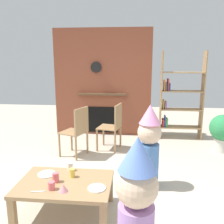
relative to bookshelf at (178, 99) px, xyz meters
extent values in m
plane|color=#BCB29E|center=(-1.40, -2.40, -0.88)|extent=(12.00, 12.00, 0.00)
cube|color=brown|center=(-1.68, 0.20, 0.32)|extent=(2.20, 0.18, 2.40)
cube|color=black|center=(-1.68, 0.10, -0.53)|extent=(0.70, 0.02, 0.60)
cube|color=brown|center=(-1.68, 0.06, 0.07)|extent=(1.10, 0.10, 0.04)
cylinder|color=black|center=(-1.81, 0.08, 0.67)|extent=(0.24, 0.04, 0.24)
cube|color=#9E7A51|center=(-0.37, 0.00, 0.07)|extent=(0.02, 0.28, 1.90)
cube|color=#9E7A51|center=(0.51, 0.00, 0.07)|extent=(0.02, 0.28, 1.90)
cube|color=#9E7A51|center=(0.07, 0.00, -0.63)|extent=(0.86, 0.28, 0.02)
cube|color=#9E7A51|center=(0.07, 0.00, -0.23)|extent=(0.86, 0.28, 0.02)
cube|color=#9E7A51|center=(0.07, 0.00, 0.17)|extent=(0.86, 0.28, 0.02)
cube|color=#9E7A51|center=(0.07, 0.00, 0.57)|extent=(0.86, 0.28, 0.02)
cube|color=#B23333|center=(-0.31, 0.00, -0.53)|extent=(0.04, 0.20, 0.17)
cube|color=#3359A5|center=(-0.27, 0.00, -0.50)|extent=(0.02, 0.20, 0.24)
cube|color=#3F8C4C|center=(-0.23, 0.00, -0.52)|extent=(0.04, 0.20, 0.19)
cube|color=gold|center=(-0.31, 0.00, -0.12)|extent=(0.02, 0.20, 0.20)
cube|color=#8C4C99|center=(-0.27, 0.00, -0.14)|extent=(0.04, 0.20, 0.17)
cube|color=#D87F3F|center=(-0.31, 0.00, 0.30)|extent=(0.03, 0.20, 0.23)
cube|color=#4C4C51|center=(-0.28, 0.00, 0.27)|extent=(0.02, 0.20, 0.17)
cube|color=#B23333|center=(-0.24, 0.00, 0.31)|extent=(0.03, 0.20, 0.26)
cube|color=#3359A5|center=(-0.20, 0.00, 0.26)|extent=(0.02, 0.20, 0.16)
cube|color=#9E7A51|center=(-1.69, -2.94, -0.51)|extent=(1.03, 0.71, 0.04)
cube|color=#9E7A51|center=(-2.16, -3.25, -0.70)|extent=(0.07, 0.07, 0.35)
cube|color=#9E7A51|center=(-1.22, -3.25, -0.70)|extent=(0.07, 0.07, 0.35)
cube|color=#9E7A51|center=(-2.16, -2.63, -0.70)|extent=(0.07, 0.07, 0.35)
cube|color=#9E7A51|center=(-1.22, -2.63, -0.70)|extent=(0.07, 0.07, 0.35)
cylinder|color=#E5666B|center=(-1.79, -2.95, -0.43)|extent=(0.07, 0.07, 0.11)
cylinder|color=silver|center=(-1.71, -2.65, -0.44)|extent=(0.07, 0.07, 0.10)
cylinder|color=#E5666B|center=(-1.78, -3.11, -0.44)|extent=(0.07, 0.07, 0.09)
cylinder|color=#F2CC4C|center=(-1.64, -2.82, -0.44)|extent=(0.06, 0.06, 0.10)
cylinder|color=white|center=(-1.31, -3.05, -0.48)|extent=(0.19, 0.19, 0.01)
cylinder|color=white|center=(-1.95, -2.79, -0.48)|extent=(0.21, 0.21, 0.01)
cone|color=pink|center=(-1.65, -3.14, -0.45)|extent=(0.10, 0.10, 0.08)
cube|color=silver|center=(-1.91, -3.17, -0.48)|extent=(0.15, 0.04, 0.01)
sphere|color=beige|center=(-0.90, -3.69, -0.08)|extent=(0.33, 0.33, 0.33)
cone|color=#668CE5|center=(-0.90, -3.69, 0.18)|extent=(0.30, 0.30, 0.26)
cylinder|color=#4C7FC6|center=(-0.73, -2.23, -0.57)|extent=(0.28, 0.28, 0.62)
sphere|color=beige|center=(-0.73, -2.23, -0.10)|extent=(0.32, 0.32, 0.32)
cone|color=pink|center=(-0.73, -2.23, 0.15)|extent=(0.29, 0.29, 0.25)
cube|color=#9E7A51|center=(-2.03, -1.23, -0.44)|extent=(0.52, 0.52, 0.02)
cube|color=#9E7A51|center=(-1.86, -1.30, -0.20)|extent=(0.18, 0.38, 0.45)
cylinder|color=#9E7A51|center=(-2.13, -0.99, -0.66)|extent=(0.04, 0.04, 0.43)
cylinder|color=#9E7A51|center=(-2.26, -1.33, -0.66)|extent=(0.04, 0.04, 0.43)
cylinder|color=#9E7A51|center=(-1.80, -1.13, -0.66)|extent=(0.04, 0.04, 0.43)
cylinder|color=#9E7A51|center=(-1.93, -1.46, -0.66)|extent=(0.04, 0.04, 0.43)
cube|color=#9E7A51|center=(-1.42, -0.85, -0.44)|extent=(0.48, 0.48, 0.02)
cube|color=#9E7A51|center=(-1.24, -0.89, -0.20)|extent=(0.12, 0.40, 0.45)
cylinder|color=#9E7A51|center=(-1.56, -0.64, -0.66)|extent=(0.04, 0.04, 0.43)
cylinder|color=#9E7A51|center=(-1.64, -0.99, -0.66)|extent=(0.04, 0.04, 0.43)
cylinder|color=#9E7A51|center=(-1.21, -0.72, -0.66)|extent=(0.04, 0.04, 0.43)
cylinder|color=#9E7A51|center=(-1.29, -1.07, -0.66)|extent=(0.04, 0.04, 0.43)
cylinder|color=beige|center=(0.73, -0.75, -0.75)|extent=(0.29, 0.29, 0.25)
sphere|color=#2C874B|center=(0.73, -0.75, -0.41)|extent=(0.50, 0.50, 0.50)
camera|label=1|loc=(-0.93, -5.37, 0.85)|focal=39.25mm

